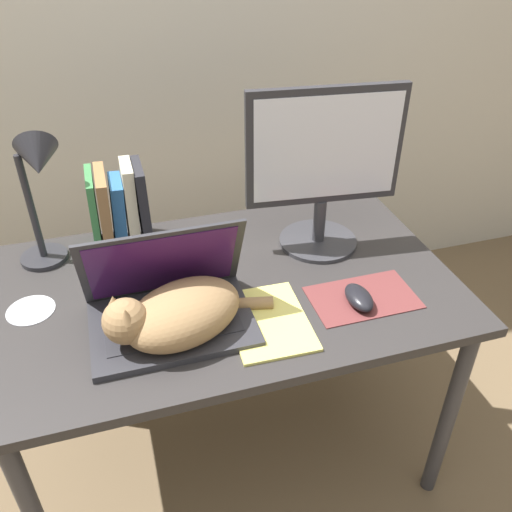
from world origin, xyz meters
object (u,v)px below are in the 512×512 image
laptop (169,305)px  computer_mouse (359,297)px  desk_lamp (38,181)px  cat (177,314)px  cd_disc (31,310)px  external_monitor (324,166)px  notepad (268,321)px  book_row (119,210)px

laptop → computer_mouse: (0.47, -0.07, -0.03)m
computer_mouse → desk_lamp: 0.88m
cat → computer_mouse: (0.46, -0.02, -0.05)m
cat → desk_lamp: (-0.27, 0.40, 0.19)m
computer_mouse → cd_disc: bearing=165.0°
external_monitor → cd_disc: external_monitor is taller
notepad → cd_disc: bearing=159.1°
external_monitor → cat: bearing=-149.2°
external_monitor → book_row: (-0.56, 0.16, -0.13)m
cat → notepad: size_ratio=1.56×
external_monitor → book_row: external_monitor is taller
laptop → cat: 0.06m
laptop → cd_disc: (-0.33, 0.14, -0.05)m
external_monitor → cd_disc: bearing=-174.2°
external_monitor → computer_mouse: 0.38m
laptop → computer_mouse: laptop is taller
notepad → cd_disc: 0.60m
book_row → desk_lamp: size_ratio=0.65×
book_row → notepad: bearing=-56.0°
external_monitor → desk_lamp: external_monitor is taller
cd_disc → laptop: bearing=-22.8°
laptop → cd_disc: laptop is taller
desk_lamp → notepad: (0.49, -0.41, -0.25)m
book_row → notepad: (0.31, -0.45, -0.11)m
laptop → cd_disc: 0.36m
computer_mouse → notepad: 0.24m
book_row → computer_mouse: bearing=-39.7°
laptop → computer_mouse: bearing=-9.0°
laptop → notepad: laptop is taller
laptop → book_row: laptop is taller
external_monitor → notepad: external_monitor is taller
laptop → desk_lamp: (-0.27, 0.34, 0.21)m
external_monitor → computer_mouse: external_monitor is taller
laptop → computer_mouse: size_ratio=3.53×
laptop → book_row: (-0.08, 0.38, 0.07)m
cat → computer_mouse: size_ratio=3.78×
desk_lamp → cd_disc: 0.33m
external_monitor → book_row: 0.59m
cat → desk_lamp: desk_lamp is taller
external_monitor → computer_mouse: bearing=-91.9°
notepad → cd_disc: size_ratio=2.23×
laptop → notepad: bearing=-17.9°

